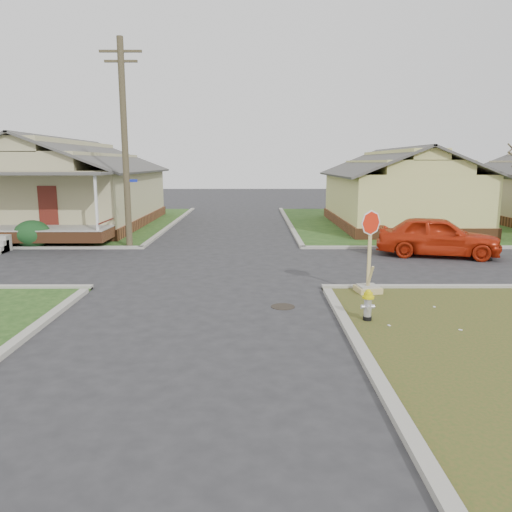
{
  "coord_description": "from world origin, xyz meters",
  "views": [
    {
      "loc": [
        1.44,
        -13.33,
        3.8
      ],
      "look_at": [
        1.48,
        1.0,
        1.1
      ],
      "focal_mm": 35.0,
      "sensor_mm": 36.0,
      "label": 1
    }
  ],
  "objects_px": {
    "fire_hydrant": "(368,303)",
    "red_sedan": "(438,236)",
    "stop_sign": "(369,275)",
    "utility_pole": "(125,142)"
  },
  "relations": [
    {
      "from": "stop_sign",
      "to": "fire_hydrant",
      "type": "bearing_deg",
      "value": -112.14
    },
    {
      "from": "red_sedan",
      "to": "stop_sign",
      "type": "bearing_deg",
      "value": 160.29
    },
    {
      "from": "utility_pole",
      "to": "fire_hydrant",
      "type": "height_order",
      "value": "utility_pole"
    },
    {
      "from": "utility_pole",
      "to": "fire_hydrant",
      "type": "relative_size",
      "value": 11.72
    },
    {
      "from": "fire_hydrant",
      "to": "stop_sign",
      "type": "xyz_separation_m",
      "value": [
        0.61,
        2.64,
        0.1
      ]
    },
    {
      "from": "fire_hydrant",
      "to": "red_sedan",
      "type": "xyz_separation_m",
      "value": [
        4.78,
        8.62,
        0.35
      ]
    },
    {
      "from": "stop_sign",
      "to": "red_sedan",
      "type": "relative_size",
      "value": 0.5
    },
    {
      "from": "red_sedan",
      "to": "fire_hydrant",
      "type": "bearing_deg",
      "value": 166.18
    },
    {
      "from": "utility_pole",
      "to": "stop_sign",
      "type": "distance_m",
      "value": 12.73
    },
    {
      "from": "fire_hydrant",
      "to": "red_sedan",
      "type": "distance_m",
      "value": 9.87
    }
  ]
}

